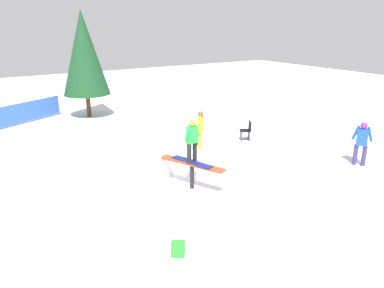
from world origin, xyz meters
name	(u,v)px	position (x,y,z in m)	size (l,w,h in m)	color
ground_plane	(192,188)	(0.00, 0.00, 0.00)	(60.00, 60.00, 0.00)	white
rail_feature	(192,167)	(0.00, 0.00, 0.72)	(2.19, 1.14, 0.86)	black
snow_kicker_ramp	(143,164)	(-1.87, -0.79, 0.36)	(1.80, 1.50, 0.71)	white
main_rider_on_rail	(192,142)	(0.00, 0.00, 1.54)	(1.52, 0.70, 1.38)	navy
bystander_yellow	(200,128)	(-3.11, 2.38, 0.89)	(0.56, 0.46, 1.58)	gold
bystander_blue	(362,141)	(1.59, 6.23, 0.91)	(0.65, 0.45, 1.62)	#3B3668
loose_snowboard_white	(363,203)	(3.54, 3.65, 0.01)	(1.43, 0.28, 0.02)	white
folding_chair	(246,131)	(-2.93, 4.68, 0.41)	(0.60, 0.60, 0.88)	#3F3F44
backpack_on_snow	(178,249)	(2.88, -2.19, 0.17)	(0.30, 0.22, 0.34)	green
safety_fence	(20,113)	(-11.13, -3.29, 0.60)	(2.41, 4.43, 1.10)	blue
pine_tree_near	(84,53)	(-11.02, 0.21, 3.43)	(2.48, 2.48, 5.64)	#4C331E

